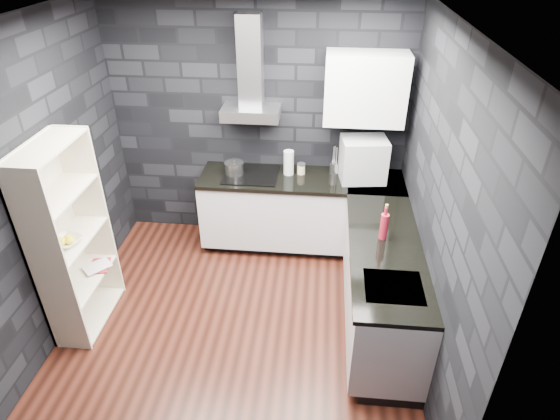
% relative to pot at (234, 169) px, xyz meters
% --- Properties ---
extents(ground, '(3.20, 3.20, 0.00)m').
position_rel_pot_xyz_m(ground, '(0.23, -1.30, -0.97)').
color(ground, '#401A12').
extents(ceiling, '(3.20, 3.20, 0.00)m').
position_rel_pot_xyz_m(ceiling, '(0.23, -1.30, 1.73)').
color(ceiling, white).
extents(wall_back, '(3.20, 0.05, 2.70)m').
position_rel_pot_xyz_m(wall_back, '(0.23, 0.33, 0.38)').
color(wall_back, black).
rests_on(wall_back, ground).
extents(wall_front, '(3.20, 0.05, 2.70)m').
position_rel_pot_xyz_m(wall_front, '(0.23, -2.92, 0.38)').
color(wall_front, black).
rests_on(wall_front, ground).
extents(wall_left, '(0.05, 3.20, 2.70)m').
position_rel_pot_xyz_m(wall_left, '(-1.39, -1.30, 0.38)').
color(wall_left, black).
rests_on(wall_left, ground).
extents(wall_right, '(0.05, 3.20, 2.70)m').
position_rel_pot_xyz_m(wall_right, '(1.86, -1.30, 0.38)').
color(wall_right, black).
rests_on(wall_right, ground).
extents(toekick_back, '(2.18, 0.50, 0.10)m').
position_rel_pot_xyz_m(toekick_back, '(0.73, 0.04, -0.92)').
color(toekick_back, black).
rests_on(toekick_back, ground).
extents(toekick_right, '(0.50, 1.78, 0.10)m').
position_rel_pot_xyz_m(toekick_right, '(1.57, -1.20, -0.92)').
color(toekick_right, black).
rests_on(toekick_right, ground).
extents(counter_back_cab, '(2.20, 0.60, 0.76)m').
position_rel_pot_xyz_m(counter_back_cab, '(0.73, 0.00, -0.49)').
color(counter_back_cab, silver).
rests_on(counter_back_cab, ground).
extents(counter_right_cab, '(0.60, 1.80, 0.76)m').
position_rel_pot_xyz_m(counter_right_cab, '(1.53, -1.20, -0.49)').
color(counter_right_cab, silver).
rests_on(counter_right_cab, ground).
extents(counter_back_top, '(2.20, 0.62, 0.04)m').
position_rel_pot_xyz_m(counter_back_top, '(0.73, -0.01, -0.09)').
color(counter_back_top, black).
rests_on(counter_back_top, counter_back_cab).
extents(counter_right_top, '(0.62, 1.80, 0.04)m').
position_rel_pot_xyz_m(counter_right_top, '(1.52, -1.20, -0.09)').
color(counter_right_top, black).
rests_on(counter_right_top, counter_right_cab).
extents(counter_corner_top, '(0.62, 0.62, 0.04)m').
position_rel_pot_xyz_m(counter_corner_top, '(1.53, 0.00, -0.09)').
color(counter_corner_top, black).
rests_on(counter_corner_top, counter_right_cab).
extents(hood_body, '(0.60, 0.34, 0.12)m').
position_rel_pot_xyz_m(hood_body, '(0.18, 0.13, 0.59)').
color(hood_body, '#A4A4A9').
rests_on(hood_body, wall_back).
extents(hood_chimney, '(0.24, 0.20, 0.90)m').
position_rel_pot_xyz_m(hood_chimney, '(0.18, 0.20, 1.10)').
color(hood_chimney, '#A4A4A9').
rests_on(hood_chimney, hood_body).
extents(upper_cabinet, '(0.80, 0.35, 0.70)m').
position_rel_pot_xyz_m(upper_cabinet, '(1.33, 0.13, 0.88)').
color(upper_cabinet, silver).
rests_on(upper_cabinet, wall_back).
extents(cooktop, '(0.58, 0.50, 0.01)m').
position_rel_pot_xyz_m(cooktop, '(0.18, 0.00, -0.06)').
color(cooktop, black).
rests_on(cooktop, counter_back_top).
extents(sink_rim, '(0.44, 0.40, 0.01)m').
position_rel_pot_xyz_m(sink_rim, '(1.53, -1.70, -0.08)').
color(sink_rim, '#A4A4A9').
rests_on(sink_rim, counter_right_top).
extents(pot, '(0.26, 0.26, 0.12)m').
position_rel_pot_xyz_m(pot, '(0.00, 0.00, 0.00)').
color(pot, silver).
rests_on(pot, cooktop).
extents(glass_vase, '(0.13, 0.13, 0.27)m').
position_rel_pot_xyz_m(glass_vase, '(0.59, 0.07, 0.06)').
color(glass_vase, silver).
rests_on(glass_vase, counter_back_top).
extents(storage_jar, '(0.11, 0.11, 0.11)m').
position_rel_pot_xyz_m(storage_jar, '(0.72, 0.09, -0.02)').
color(storage_jar, '#CEB78F').
rests_on(storage_jar, counter_back_top).
extents(utensil_crock, '(0.12, 0.12, 0.13)m').
position_rel_pot_xyz_m(utensil_crock, '(1.08, 0.14, -0.01)').
color(utensil_crock, silver).
rests_on(utensil_crock, counter_back_top).
extents(appliance_garage, '(0.51, 0.42, 0.46)m').
position_rel_pot_xyz_m(appliance_garage, '(1.37, 0.04, 0.15)').
color(appliance_garage, '#ACAEB3').
rests_on(appliance_garage, counter_back_top).
extents(red_bottle, '(0.08, 0.08, 0.24)m').
position_rel_pot_xyz_m(red_bottle, '(1.50, -1.06, 0.05)').
color(red_bottle, maroon).
rests_on(red_bottle, counter_right_top).
extents(bookshelf, '(0.42, 0.83, 1.80)m').
position_rel_pot_xyz_m(bookshelf, '(-1.19, -1.36, -0.07)').
color(bookshelf, beige).
rests_on(bookshelf, ground).
extents(fruit_bowl, '(0.30, 0.30, 0.06)m').
position_rel_pot_xyz_m(fruit_bowl, '(-1.19, -1.42, -0.03)').
color(fruit_bowl, silver).
rests_on(fruit_bowl, bookshelf).
extents(book_red, '(0.18, 0.06, 0.24)m').
position_rel_pot_xyz_m(book_red, '(-1.19, -1.18, -0.40)').
color(book_red, maroon).
rests_on(book_red, bookshelf).
extents(book_second, '(0.14, 0.14, 0.24)m').
position_rel_pot_xyz_m(book_second, '(-1.18, -1.14, -0.38)').
color(book_second, '#B2B2B2').
rests_on(book_second, bookshelf).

